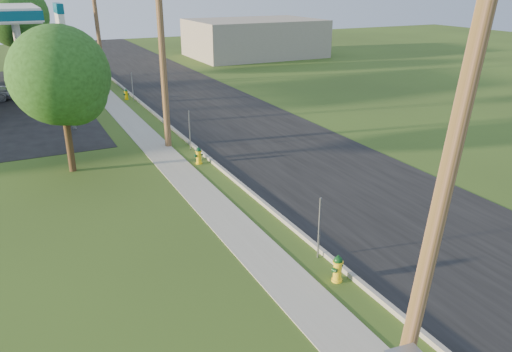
{
  "coord_description": "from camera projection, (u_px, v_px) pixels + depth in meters",
  "views": [
    {
      "loc": [
        -7.34,
        -6.95,
        7.9
      ],
      "look_at": [
        0.0,
        8.0,
        1.4
      ],
      "focal_mm": 35.0,
      "sensor_mm": 36.0,
      "label": 1
    }
  ],
  "objects": [
    {
      "name": "ground_plane",
      "position": [
        406.0,
        343.0,
        11.7
      ],
      "size": [
        140.0,
        140.0,
        0.0
      ],
      "primitive_type": "plane",
      "color": "#31471B",
      "rests_on": "ground"
    },
    {
      "name": "road",
      "position": [
        328.0,
        174.0,
        21.91
      ],
      "size": [
        8.0,
        120.0,
        0.02
      ],
      "primitive_type": "cube",
      "color": "black",
      "rests_on": "ground"
    },
    {
      "name": "curb",
      "position": [
        245.0,
        188.0,
        20.24
      ],
      "size": [
        0.15,
        120.0,
        0.15
      ],
      "primitive_type": "cube",
      "color": "gray",
      "rests_on": "ground"
    },
    {
      "name": "sidewalk",
      "position": [
        205.0,
        197.0,
        19.54
      ],
      "size": [
        1.5,
        120.0,
        0.03
      ],
      "primitive_type": "cube",
      "color": "gray",
      "rests_on": "ground"
    },
    {
      "name": "utility_pole_near",
      "position": [
        448.0,
        168.0,
        8.87
      ],
      "size": [
        1.4,
        0.32,
        9.48
      ],
      "color": "brown",
      "rests_on": "ground"
    },
    {
      "name": "utility_pole_mid",
      "position": [
        162.0,
        48.0,
        23.86
      ],
      "size": [
        1.4,
        0.32,
        9.8
      ],
      "color": "brown",
      "rests_on": "ground"
    },
    {
      "name": "utility_pole_far",
      "position": [
        97.0,
        24.0,
        38.97
      ],
      "size": [
        1.4,
        0.32,
        9.5
      ],
      "color": "brown",
      "rests_on": "ground"
    },
    {
      "name": "sign_post_near",
      "position": [
        319.0,
        228.0,
        14.95
      ],
      "size": [
        0.05,
        0.04,
        2.0
      ],
      "primitive_type": "cube",
      "color": "gray",
      "rests_on": "ground"
    },
    {
      "name": "sign_post_mid",
      "position": [
        190.0,
        130.0,
        24.82
      ],
      "size": [
        0.05,
        0.04,
        2.0
      ],
      "primitive_type": "cube",
      "color": "gray",
      "rests_on": "ground"
    },
    {
      "name": "sign_post_far",
      "position": [
        133.0,
        87.0,
        35.02
      ],
      "size": [
        0.05,
        0.04,
        2.0
      ],
      "primitive_type": "cube",
      "color": "gray",
      "rests_on": "ground"
    },
    {
      "name": "price_pylon",
      "position": [
        61.0,
        31.0,
        26.69
      ],
      "size": [
        0.34,
        2.04,
        6.85
      ],
      "color": "gray",
      "rests_on": "ground"
    },
    {
      "name": "distant_building",
      "position": [
        255.0,
        38.0,
        55.99
      ],
      "size": [
        14.0,
        10.0,
        4.0
      ],
      "primitive_type": "cube",
      "color": "gray",
      "rests_on": "ground"
    },
    {
      "name": "tree_verge",
      "position": [
        63.0,
        80.0,
        20.84
      ],
      "size": [
        4.19,
        4.19,
        6.34
      ],
      "color": "#3B2618",
      "rests_on": "ground"
    },
    {
      "name": "tree_lot",
      "position": [
        17.0,
        18.0,
        41.03
      ],
      "size": [
        5.25,
        5.25,
        7.95
      ],
      "color": "#3B2618",
      "rests_on": "ground"
    },
    {
      "name": "hydrant_near",
      "position": [
        338.0,
        269.0,
        13.96
      ],
      "size": [
        0.42,
        0.38,
        0.83
      ],
      "color": "yellow",
      "rests_on": "ground"
    },
    {
      "name": "hydrant_mid",
      "position": [
        199.0,
        156.0,
        23.07
      ],
      "size": [
        0.42,
        0.37,
        0.81
      ],
      "color": "yellow",
      "rests_on": "ground"
    },
    {
      "name": "hydrant_far",
      "position": [
        126.0,
        94.0,
        35.69
      ],
      "size": [
        0.4,
        0.36,
        0.77
      ],
      "color": "#E1B606",
      "rests_on": "ground"
    }
  ]
}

